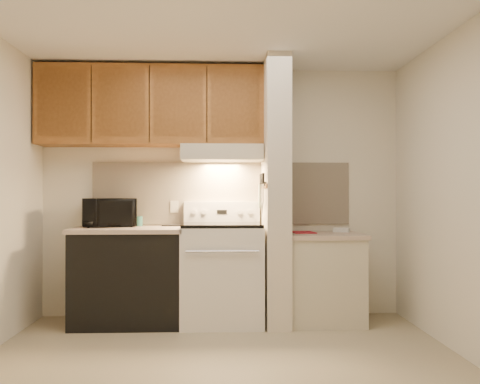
{
  "coord_description": "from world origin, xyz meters",
  "views": [
    {
      "loc": [
        -0.03,
        -3.67,
        1.22
      ],
      "look_at": [
        0.15,
        0.75,
        1.24
      ],
      "focal_mm": 38.0,
      "sensor_mm": 36.0,
      "label": 1
    }
  ],
  "objects": [
    {
      "name": "knife_handle_b",
      "position": [
        0.38,
        1.01,
        1.37
      ],
      "size": [
        0.02,
        0.02,
        0.1
      ],
      "primitive_type": "cylinder",
      "color": "black",
      "rests_on": "knife_strip"
    },
    {
      "name": "knife_handle_e",
      "position": [
        0.38,
        1.25,
        1.37
      ],
      "size": [
        0.02,
        0.02,
        0.1
      ],
      "primitive_type": "cylinder",
      "color": "black",
      "rests_on": "knife_strip"
    },
    {
      "name": "partition_pillar",
      "position": [
        0.51,
        1.15,
        1.25
      ],
      "size": [
        0.22,
        0.7,
        2.5
      ],
      "primitive_type": "cube",
      "color": "beige",
      "rests_on": "floor"
    },
    {
      "name": "cab_gap_a",
      "position": [
        -1.23,
        1.16,
        2.08
      ],
      "size": [
        0.01,
        0.01,
        0.73
      ],
      "primitive_type": "cube",
      "color": "black",
      "rests_on": "upper_cabinets"
    },
    {
      "name": "cab_door_c",
      "position": [
        -0.42,
        1.17,
        2.08
      ],
      "size": [
        0.46,
        0.01,
        0.63
      ],
      "primitive_type": "cube",
      "color": "#945B28",
      "rests_on": "upper_cabinets"
    },
    {
      "name": "knife_blade_b",
      "position": [
        0.38,
        1.01,
        1.21
      ],
      "size": [
        0.01,
        0.04,
        0.18
      ],
      "primitive_type": "cube",
      "color": "silver",
      "rests_on": "knife_strip"
    },
    {
      "name": "knife_handle_a",
      "position": [
        0.38,
        0.94,
        1.37
      ],
      "size": [
        0.02,
        0.02,
        0.1
      ],
      "primitive_type": "cylinder",
      "color": "black",
      "rests_on": "knife_strip"
    },
    {
      "name": "knife_blade_e",
      "position": [
        0.38,
        1.26,
        1.21
      ],
      "size": [
        0.01,
        0.04,
        0.18
      ],
      "primitive_type": "cube",
      "color": "silver",
      "rests_on": "knife_strip"
    },
    {
      "name": "pillar_trim",
      "position": [
        0.39,
        1.15,
        1.3
      ],
      "size": [
        0.01,
        0.7,
        0.04
      ],
      "primitive_type": "cube",
      "color": "#945B28",
      "rests_on": "partition_pillar"
    },
    {
      "name": "range_knob_left_inner",
      "position": [
        -0.18,
        1.4,
        1.05
      ],
      "size": [
        0.05,
        0.02,
        0.05
      ],
      "primitive_type": "cylinder",
      "rotation": [
        1.57,
        0.0,
        0.0
      ],
      "color": "silver",
      "rests_on": "range_backguard"
    },
    {
      "name": "red_folder",
      "position": [
        0.79,
        1.25,
        0.85
      ],
      "size": [
        0.23,
        0.3,
        0.01
      ],
      "primitive_type": "cube",
      "rotation": [
        0.0,
        0.0,
        0.08
      ],
      "color": "#A41A27",
      "rests_on": "right_countertop"
    },
    {
      "name": "cab_door_b",
      "position": [
        -0.96,
        1.17,
        2.08
      ],
      "size": [
        0.46,
        0.01,
        0.63
      ],
      "primitive_type": "cube",
      "color": "#945B28",
      "rests_on": "upper_cabinets"
    },
    {
      "name": "range_knob_left_outer",
      "position": [
        -0.28,
        1.4,
        1.05
      ],
      "size": [
        0.05,
        0.02,
        0.05
      ],
      "primitive_type": "cylinder",
      "rotation": [
        1.57,
        0.0,
        0.0
      ],
      "color": "silver",
      "rests_on": "range_backguard"
    },
    {
      "name": "range_backguard",
      "position": [
        0.0,
        1.44,
        1.05
      ],
      "size": [
        0.76,
        0.08,
        0.2
      ],
      "primitive_type": "cube",
      "color": "silver",
      "rests_on": "range_body"
    },
    {
      "name": "wall_back",
      "position": [
        0.0,
        1.5,
        1.25
      ],
      "size": [
        3.6,
        2.5,
        0.02
      ],
      "primitive_type": "cube",
      "rotation": [
        1.57,
        0.0,
        0.0
      ],
      "color": "silver",
      "rests_on": "floor"
    },
    {
      "name": "spoon_rest",
      "position": [
        -0.48,
        1.36,
        0.92
      ],
      "size": [
        0.23,
        0.11,
        0.01
      ],
      "primitive_type": "cube",
      "rotation": [
        0.0,
        0.0,
        -0.19
      ],
      "color": "black",
      "rests_on": "left_countertop"
    },
    {
      "name": "backsplash",
      "position": [
        0.0,
        1.49,
        1.24
      ],
      "size": [
        2.6,
        0.02,
        0.63
      ],
      "primitive_type": "cube",
      "color": "#F3E0C2",
      "rests_on": "wall_back"
    },
    {
      "name": "cooktop",
      "position": [
        0.0,
        1.16,
        0.94
      ],
      "size": [
        0.74,
        0.64,
        0.03
      ],
      "primitive_type": "cube",
      "color": "black",
      "rests_on": "range_body"
    },
    {
      "name": "floor",
      "position": [
        0.0,
        0.0,
        0.0
      ],
      "size": [
        3.6,
        3.6,
        0.0
      ],
      "primitive_type": "plane",
      "color": "tan",
      "rests_on": "ground"
    },
    {
      "name": "outlet",
      "position": [
        -0.48,
        1.48,
        1.1
      ],
      "size": [
        0.08,
        0.01,
        0.12
      ],
      "primitive_type": "cube",
      "color": "beige",
      "rests_on": "backsplash"
    },
    {
      "name": "wall_right",
      "position": [
        1.8,
        0.0,
        1.25
      ],
      "size": [
        0.02,
        3.0,
        2.5
      ],
      "primitive_type": "cube",
      "color": "silver",
      "rests_on": "floor"
    },
    {
      "name": "teal_jar",
      "position": [
        -0.83,
        1.39,
        0.96
      ],
      "size": [
        0.11,
        0.11,
        0.1
      ],
      "primitive_type": "cylinder",
      "rotation": [
        0.0,
        0.0,
        -0.32
      ],
      "color": "#2B645C",
      "rests_on": "left_countertop"
    },
    {
      "name": "range_knob_right_inner",
      "position": [
        0.18,
        1.4,
        1.05
      ],
      "size": [
        0.05,
        0.02,
        0.05
      ],
      "primitive_type": "cylinder",
      "rotation": [
        1.57,
        0.0,
        0.0
      ],
      "color": "silver",
      "rests_on": "range_backguard"
    },
    {
      "name": "cab_door_a",
      "position": [
        -1.51,
        1.17,
        2.08
      ],
      "size": [
        0.46,
        0.01,
        0.63
      ],
      "primitive_type": "cube",
      "color": "#945B28",
      "rests_on": "upper_cabinets"
    },
    {
      "name": "oven_window",
      "position": [
        0.0,
        0.84,
        0.5
      ],
      "size": [
        0.5,
        0.01,
        0.3
      ],
      "primitive_type": "cube",
      "color": "black",
      "rests_on": "range_body"
    },
    {
      "name": "ceiling",
      "position": [
        0.0,
        0.0,
        2.5
      ],
      "size": [
        3.6,
        3.6,
        0.0
      ],
      "primitive_type": "plane",
      "rotation": [
        3.14,
        0.0,
        0.0
      ],
      "color": "white",
      "rests_on": "wall_back"
    },
    {
      "name": "knife_strip",
      "position": [
        0.39,
        1.1,
        1.32
      ],
      "size": [
        0.02,
        0.42,
        0.04
      ],
      "primitive_type": "cube",
      "color": "black",
      "rests_on": "partition_pillar"
    },
    {
      "name": "cab_door_d",
      "position": [
        0.13,
        1.17,
        2.08
      ],
      "size": [
        0.46,
        0.01,
        0.63
      ],
      "primitive_type": "cube",
      "color": "#945B28",
      "rests_on": "upper_cabinets"
    },
    {
      "name": "knife_blade_d",
      "position": [
        0.38,
        1.19,
        1.22
      ],
      "size": [
        0.01,
        0.04,
        0.16
      ],
      "primitive_type": "cube",
      "color": "silver",
      "rests_on": "knife_strip"
    },
    {
      "name": "white_box",
      "position": [
        1.19,
        1.33,
        0.87
      ],
      "size": [
        0.18,
        0.15,
        0.04
      ],
      "primitive_type": "cube",
      "rotation": [
        0.0,
        0.0,
        -0.4
      ],
      "color": "white",
      "rests_on": "right_countertop"
    },
    {
      "name": "range_display",
      "position": [
        0.0,
        1.4,
        1.05
      ],
      "size": [
        0.1,
        0.01,
        0.04
      ],
      "primitive_type": "cube",
      "color": "black",
      "rests_on": "range_backguard"
    },
    {
      "name": "dishwasher_front",
      "position": [
        -0.88,
        1.17,
        0.43
      ],
      "size": [
        1.0,
        0.63,
        0.87
      ],
      "primitive_type": "cube",
      "color": "black",
      "rests_on": "floor"
    },
    {
      "name": "hood_lip",
      "position": [
        0.0,
        1.07,
        1.58
      ],
      "size": [
        0.78,
        0.04,
        0.06
      ],
      "primitive_type": "cube",
      "color": "beige",
      "rests_on": "range_hood"
    },
    {
      "name": "knife_blade_a",
      "position": [
        0.38,
        0.93,
        1.22
      ],
      "size": [
        0.01,
        0.03,
        0.16
      ],
      "primitive_type": "cube",
      "color": "silver",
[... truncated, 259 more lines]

